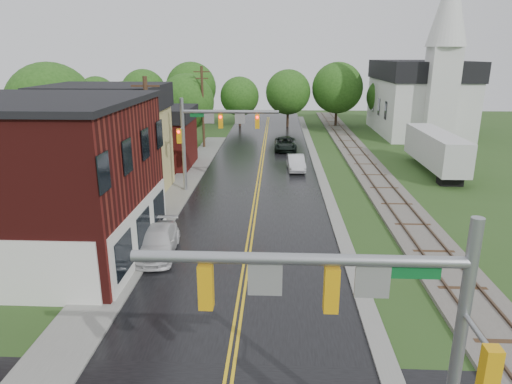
# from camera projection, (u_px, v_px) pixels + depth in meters

# --- Properties ---
(main_road) EXTENTS (10.00, 90.00, 0.02)m
(main_road) POSITION_uv_depth(u_px,v_px,m) (259.00, 182.00, 38.33)
(main_road) COLOR black
(main_road) RESTS_ON ground
(curb_right) EXTENTS (0.80, 70.00, 0.12)m
(curb_right) POSITION_uv_depth(u_px,v_px,m) (318.00, 168.00, 42.87)
(curb_right) COLOR gray
(curb_right) RESTS_ON ground
(sidewalk_left) EXTENTS (2.40, 50.00, 0.12)m
(sidewalk_left) POSITION_uv_depth(u_px,v_px,m) (173.00, 199.00, 33.83)
(sidewalk_left) COLOR gray
(sidewalk_left) RESTS_ON ground
(brick_building) EXTENTS (14.30, 10.30, 8.30)m
(brick_building) POSITION_uv_depth(u_px,v_px,m) (4.00, 180.00, 23.35)
(brick_building) COLOR #4A1210
(brick_building) RESTS_ON ground
(yellow_house) EXTENTS (8.00, 7.00, 6.40)m
(yellow_house) POSITION_uv_depth(u_px,v_px,m) (110.00, 153.00, 34.07)
(yellow_house) COLOR tan
(yellow_house) RESTS_ON ground
(darkred_building) EXTENTS (7.00, 6.00, 4.40)m
(darkred_building) POSITION_uv_depth(u_px,v_px,m) (155.00, 143.00, 42.91)
(darkred_building) COLOR #3F0F0C
(darkred_building) RESTS_ON ground
(church) EXTENTS (10.40, 18.40, 20.00)m
(church) POSITION_uv_depth(u_px,v_px,m) (422.00, 90.00, 58.40)
(church) COLOR silver
(church) RESTS_ON ground
(railroad) EXTENTS (3.20, 80.00, 0.30)m
(railroad) POSITION_uv_depth(u_px,v_px,m) (367.00, 167.00, 42.63)
(railroad) COLOR #59544C
(railroad) RESTS_ON ground
(traffic_signal_near) EXTENTS (7.34, 0.30, 7.20)m
(traffic_signal_near) POSITION_uv_depth(u_px,v_px,m) (365.00, 312.00, 9.98)
(traffic_signal_near) COLOR gray
(traffic_signal_near) RESTS_ON ground
(traffic_signal_far) EXTENTS (7.34, 0.43, 7.20)m
(traffic_signal_far) POSITION_uv_depth(u_px,v_px,m) (211.00, 128.00, 34.16)
(traffic_signal_far) COLOR gray
(traffic_signal_far) RESTS_ON ground
(utility_pole_b) EXTENTS (1.80, 0.28, 9.00)m
(utility_pole_b) POSITION_uv_depth(u_px,v_px,m) (149.00, 144.00, 29.61)
(utility_pole_b) COLOR #382616
(utility_pole_b) RESTS_ON ground
(utility_pole_c) EXTENTS (1.80, 0.28, 9.00)m
(utility_pole_c) POSITION_uv_depth(u_px,v_px,m) (203.00, 106.00, 50.62)
(utility_pole_c) COLOR #382616
(utility_pole_c) RESTS_ON ground
(tree_left_b) EXTENTS (7.60, 7.60, 9.69)m
(tree_left_b) POSITION_uv_depth(u_px,v_px,m) (53.00, 109.00, 39.27)
(tree_left_b) COLOR black
(tree_left_b) RESTS_ON ground
(tree_left_c) EXTENTS (6.00, 6.00, 7.65)m
(tree_left_c) POSITION_uv_depth(u_px,v_px,m) (129.00, 112.00, 47.08)
(tree_left_c) COLOR black
(tree_left_c) RESTS_ON ground
(tree_left_e) EXTENTS (6.40, 6.40, 8.16)m
(tree_left_e) POSITION_uv_depth(u_px,v_px,m) (188.00, 103.00, 52.50)
(tree_left_e) COLOR black
(tree_left_e) RESTS_ON ground
(suv_dark) EXTENTS (2.39, 5.12, 1.42)m
(suv_dark) POSITION_uv_depth(u_px,v_px,m) (285.00, 144.00, 50.44)
(suv_dark) COLOR black
(suv_dark) RESTS_ON ground
(sedan_silver) EXTENTS (1.70, 4.30, 1.39)m
(sedan_silver) POSITION_uv_depth(u_px,v_px,m) (296.00, 163.00, 41.85)
(sedan_silver) COLOR silver
(sedan_silver) RESTS_ON ground
(pickup_white) EXTENTS (2.35, 4.95, 1.39)m
(pickup_white) POSITION_uv_depth(u_px,v_px,m) (158.00, 242.00, 24.38)
(pickup_white) COLOR silver
(pickup_white) RESTS_ON ground
(semi_trailer) EXTENTS (2.44, 11.21, 3.60)m
(semi_trailer) POSITION_uv_depth(u_px,v_px,m) (436.00, 149.00, 40.74)
(semi_trailer) COLOR black
(semi_trailer) RESTS_ON ground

